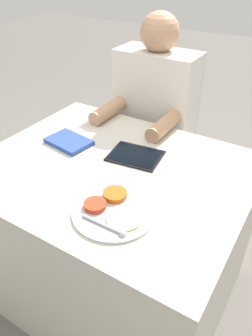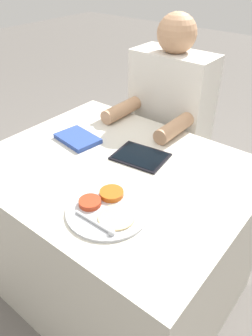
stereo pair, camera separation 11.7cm
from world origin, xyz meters
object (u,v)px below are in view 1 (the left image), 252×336
red_notebook (69,142)px  thali_tray (113,210)px  tablet_device (135,156)px  person_diner (153,138)px

red_notebook → thali_tray: bearing=-33.0°
thali_tray → tablet_device: (-0.11, 0.33, -0.00)m
tablet_device → red_notebook: bearing=-168.4°
thali_tray → red_notebook: (-0.41, 0.27, -0.00)m
thali_tray → person_diner: (-0.26, 0.79, -0.19)m
red_notebook → person_diner: 0.58m
tablet_device → person_diner: bearing=108.1°
tablet_device → person_diner: person_diner is taller
red_notebook → tablet_device: bearing=11.6°
thali_tray → red_notebook: bearing=147.0°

